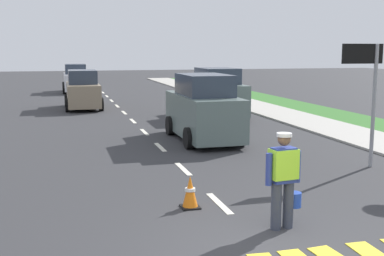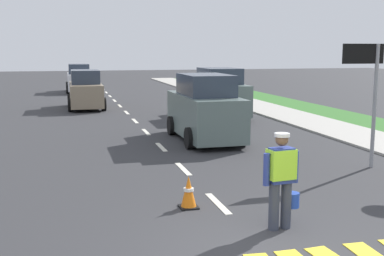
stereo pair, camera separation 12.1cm
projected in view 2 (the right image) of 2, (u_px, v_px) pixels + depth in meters
ground_plane at (119, 105)px, 27.38m from camera, size 96.00×96.00×0.00m
sidewalk_right at (342, 131)px, 18.63m from camera, size 2.40×72.00×0.14m
lane_center_line at (112, 98)px, 31.40m from camera, size 0.14×46.40×0.01m
road_worker at (282, 176)px, 8.37m from camera, size 0.75×0.43×1.67m
lane_direction_sign at (368, 75)px, 12.53m from camera, size 1.16×0.11×3.20m
traffic_cone_near at (189, 192)px, 9.58m from camera, size 0.36×0.36×0.64m
car_parked_far at (219, 94)px, 22.54m from camera, size 2.00×4.20×2.24m
car_oncoming_third at (79, 79)px, 35.97m from camera, size 1.89×4.18×2.04m
car_outgoing_ahead at (205, 110)px, 16.66m from camera, size 1.93×4.31×2.24m
car_oncoming_second at (86, 91)px, 25.84m from camera, size 1.87×4.01×2.01m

